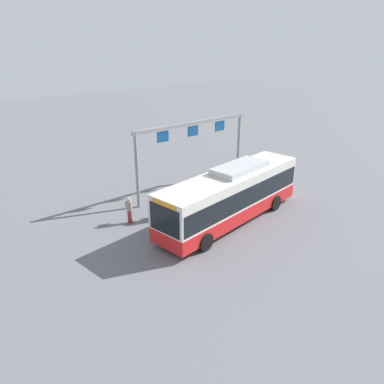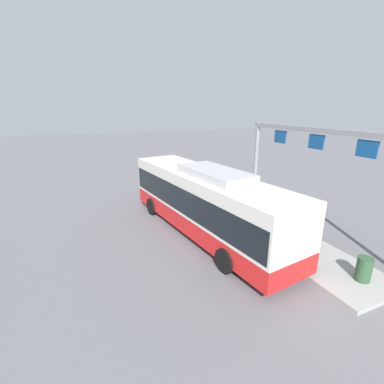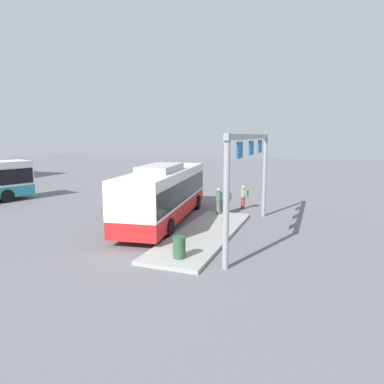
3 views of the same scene
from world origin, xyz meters
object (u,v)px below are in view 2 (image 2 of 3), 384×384
Objects in this scene: bus_main at (204,199)px; person_waiting_near at (221,191)px; person_boarding at (220,184)px; trash_bin at (364,269)px; person_waiting_mid at (228,195)px.

person_waiting_near is at bearing -47.81° from bus_main.
person_boarding and person_waiting_near have the same top height.
person_boarding is 11.03m from trash_bin.
bus_main reaches higher than person_waiting_mid.
bus_main is 6.76× the size of person_boarding.
person_waiting_mid is at bearing 4.78° from trash_bin.
trash_bin is at bearing -158.52° from bus_main.
person_waiting_near is 9.53m from trash_bin.
person_waiting_mid is 1.86× the size of trash_bin.
person_waiting_near reaches higher than trash_bin.
bus_main reaches higher than person_boarding.
person_waiting_mid is (-2.73, 1.00, 0.16)m from person_boarding.
person_boarding reaches higher than trash_bin.
person_waiting_mid is 8.33m from trash_bin.
person_waiting_mid is at bearing 113.39° from person_waiting_near.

